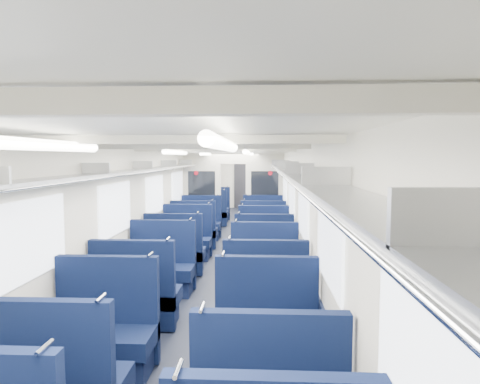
% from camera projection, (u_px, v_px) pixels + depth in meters
% --- Properties ---
extents(floor, '(2.80, 18.00, 0.01)m').
position_uv_depth(floor, '(225.00, 257.00, 9.12)').
color(floor, black).
rests_on(floor, ground).
extents(ceiling, '(2.80, 18.00, 0.01)m').
position_uv_depth(ceiling, '(225.00, 149.00, 8.92)').
color(ceiling, white).
rests_on(ceiling, wall_left).
extents(wall_left, '(0.02, 18.00, 2.35)m').
position_uv_depth(wall_left, '(161.00, 204.00, 9.09)').
color(wall_left, beige).
rests_on(wall_left, floor).
extents(dado_left, '(0.03, 17.90, 0.70)m').
position_uv_depth(dado_left, '(162.00, 241.00, 9.16)').
color(dado_left, black).
rests_on(dado_left, floor).
extents(wall_right, '(0.02, 18.00, 2.35)m').
position_uv_depth(wall_right, '(290.00, 204.00, 8.95)').
color(wall_right, beige).
rests_on(wall_right, floor).
extents(dado_right, '(0.03, 17.90, 0.70)m').
position_uv_depth(dado_right, '(289.00, 242.00, 9.02)').
color(dado_right, black).
rests_on(dado_right, floor).
extents(wall_far, '(2.80, 0.02, 2.35)m').
position_uv_depth(wall_far, '(243.00, 181.00, 17.98)').
color(wall_far, beige).
rests_on(wall_far, floor).
extents(luggage_rack_left, '(0.36, 17.40, 0.18)m').
position_uv_depth(luggage_rack_left, '(169.00, 167.00, 9.01)').
color(luggage_rack_left, '#B2B5BA').
rests_on(luggage_rack_left, wall_left).
extents(luggage_rack_right, '(0.36, 17.40, 0.18)m').
position_uv_depth(luggage_rack_right, '(282.00, 167.00, 8.89)').
color(luggage_rack_right, '#B2B5BA').
rests_on(luggage_rack_right, wall_right).
extents(windows, '(2.78, 15.60, 0.75)m').
position_uv_depth(windows, '(223.00, 195.00, 8.54)').
color(windows, white).
rests_on(windows, wall_left).
extents(ceiling_fittings, '(2.70, 16.06, 0.11)m').
position_uv_depth(ceiling_fittings, '(224.00, 152.00, 8.67)').
color(ceiling_fittings, beige).
rests_on(ceiling_fittings, ceiling).
extents(end_door, '(0.75, 0.06, 2.00)m').
position_uv_depth(end_door, '(243.00, 185.00, 17.93)').
color(end_door, black).
rests_on(end_door, floor).
extents(bulkhead, '(2.80, 0.10, 2.35)m').
position_uv_depth(bulkhead, '(233.00, 191.00, 11.61)').
color(bulkhead, beige).
rests_on(bulkhead, floor).
extents(seat_6, '(1.07, 0.59, 1.20)m').
position_uv_depth(seat_6, '(104.00, 336.00, 4.25)').
color(seat_6, '#0B1637').
rests_on(seat_6, floor).
extents(seat_7, '(1.07, 0.59, 1.20)m').
position_uv_depth(seat_7, '(267.00, 337.00, 4.24)').
color(seat_7, '#0B1637').
rests_on(seat_7, floor).
extents(seat_8, '(1.07, 0.59, 1.20)m').
position_uv_depth(seat_8, '(136.00, 299.00, 5.38)').
color(seat_8, '#0B1637').
rests_on(seat_8, floor).
extents(seat_9, '(1.07, 0.59, 1.20)m').
position_uv_depth(seat_9, '(265.00, 298.00, 5.39)').
color(seat_9, '#0B1637').
rests_on(seat_9, floor).
extents(seat_10, '(1.07, 0.59, 1.20)m').
position_uv_depth(seat_10, '(161.00, 270.00, 6.73)').
color(seat_10, '#0B1637').
rests_on(seat_10, floor).
extents(seat_11, '(1.07, 0.59, 1.20)m').
position_uv_depth(seat_11, '(265.00, 274.00, 6.52)').
color(seat_11, '#0B1637').
rests_on(seat_11, floor).
extents(seat_12, '(1.07, 0.59, 1.20)m').
position_uv_depth(seat_12, '(175.00, 255.00, 7.81)').
color(seat_12, '#0B1637').
rests_on(seat_12, floor).
extents(seat_13, '(1.07, 0.59, 1.20)m').
position_uv_depth(seat_13, '(264.00, 255.00, 7.74)').
color(seat_13, '#0B1637').
rests_on(seat_13, floor).
extents(seat_14, '(1.07, 0.59, 1.20)m').
position_uv_depth(seat_14, '(187.00, 241.00, 9.02)').
color(seat_14, '#0B1637').
rests_on(seat_14, floor).
extents(seat_15, '(1.07, 0.59, 1.20)m').
position_uv_depth(seat_15, '(264.00, 244.00, 8.76)').
color(seat_15, '#0B1637').
rests_on(seat_15, floor).
extents(seat_16, '(1.07, 0.59, 1.20)m').
position_uv_depth(seat_16, '(194.00, 233.00, 10.02)').
color(seat_16, '#0B1637').
rests_on(seat_16, floor).
extents(seat_17, '(1.07, 0.59, 1.20)m').
position_uv_depth(seat_17, '(263.00, 233.00, 10.02)').
color(seat_17, '#0B1637').
rests_on(seat_17, floor).
extents(seat_18, '(1.07, 0.59, 1.20)m').
position_uv_depth(seat_18, '(201.00, 225.00, 11.16)').
color(seat_18, '#0B1637').
rests_on(seat_18, floor).
extents(seat_19, '(1.07, 0.59, 1.20)m').
position_uv_depth(seat_19, '(263.00, 225.00, 11.19)').
color(seat_19, '#0B1637').
rests_on(seat_19, floor).
extents(seat_20, '(1.07, 0.59, 1.20)m').
position_uv_depth(seat_20, '(210.00, 214.00, 13.29)').
color(seat_20, '#0B1637').
rests_on(seat_20, floor).
extents(seat_21, '(1.07, 0.59, 1.20)m').
position_uv_depth(seat_21, '(263.00, 215.00, 13.17)').
color(seat_21, '#0B1637').
rests_on(seat_21, floor).
extents(seat_22, '(1.07, 0.59, 1.20)m').
position_uv_depth(seat_22, '(214.00, 210.00, 14.27)').
color(seat_22, '#0B1637').
rests_on(seat_22, floor).
extents(seat_23, '(1.07, 0.59, 1.20)m').
position_uv_depth(seat_23, '(262.00, 210.00, 14.41)').
color(seat_23, '#0B1637').
rests_on(seat_23, floor).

